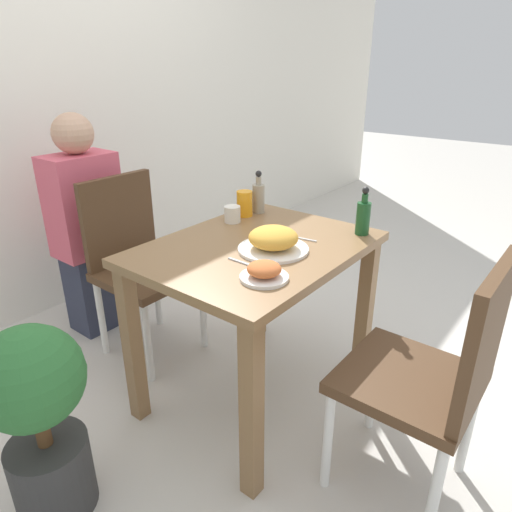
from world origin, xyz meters
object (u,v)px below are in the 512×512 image
object	(u,v)px
chair_near	(436,372)
chair_far	(137,257)
side_plate	(264,272)
drink_cup	(232,214)
potted_plant_left	(38,413)
condiment_bottle	(259,197)
food_plate	(273,240)
sauce_bottle	(363,216)
person_figure	(87,229)
juice_glass	(245,204)

from	to	relation	value
chair_near	chair_far	bearing A→B (deg)	-89.99
side_plate	drink_cup	xyz separation A→B (m)	(0.37, 0.46, 0.01)
side_plate	potted_plant_left	world-z (taller)	side_plate
drink_cup	condiment_bottle	xyz separation A→B (m)	(0.18, -0.01, 0.04)
food_plate	sauce_bottle	distance (m)	0.42
condiment_bottle	person_figure	world-z (taller)	person_figure
chair_near	condiment_bottle	size ratio (longest dim) A/B	4.45
juice_glass	chair_far	bearing A→B (deg)	124.22
potted_plant_left	chair_near	bearing A→B (deg)	-49.00
chair_near	condiment_bottle	xyz separation A→B (m)	(0.38, 1.00, 0.30)
juice_glass	sauce_bottle	world-z (taller)	sauce_bottle
juice_glass	sauce_bottle	xyz separation A→B (m)	(0.11, -0.54, 0.02)
sauce_bottle	condiment_bottle	size ratio (longest dim) A/B	1.00
chair_near	food_plate	size ratio (longest dim) A/B	3.30
chair_near	side_plate	distance (m)	0.62
chair_near	person_figure	xyz separation A→B (m)	(-0.03, 1.82, 0.08)
drink_cup	sauce_bottle	xyz separation A→B (m)	(0.22, -0.52, 0.04)
side_plate	juice_glass	size ratio (longest dim) A/B	1.40
chair_far	potted_plant_left	distance (m)	0.97
chair_near	potted_plant_left	world-z (taller)	chair_near
chair_far	person_figure	xyz separation A→B (m)	(-0.03, 0.36, 0.08)
condiment_bottle	potted_plant_left	world-z (taller)	condiment_bottle
condiment_bottle	person_figure	xyz separation A→B (m)	(-0.41, 0.83, -0.23)
sauce_bottle	person_figure	world-z (taller)	person_figure
food_plate	side_plate	distance (m)	0.25
potted_plant_left	drink_cup	bearing A→B (deg)	4.03
chair_near	person_figure	bearing A→B (deg)	-89.13
chair_far	potted_plant_left	size ratio (longest dim) A/B	1.29
chair_far	food_plate	xyz separation A→B (m)	(0.04, -0.80, 0.27)
sauce_bottle	person_figure	bearing A→B (deg)	108.25
condiment_bottle	potted_plant_left	xyz separation A→B (m)	(-1.19, -0.07, -0.41)
food_plate	side_plate	size ratio (longest dim) A/B	1.65
sauce_bottle	chair_far	bearing A→B (deg)	112.95
drink_cup	juice_glass	world-z (taller)	juice_glass
chair_far	person_figure	distance (m)	0.37
condiment_bottle	drink_cup	bearing A→B (deg)	178.28
drink_cup	condiment_bottle	world-z (taller)	condiment_bottle
food_plate	person_figure	size ratio (longest dim) A/B	0.23
food_plate	juice_glass	bearing A→B (deg)	53.77
chair_near	sauce_bottle	distance (m)	0.70
sauce_bottle	juice_glass	bearing A→B (deg)	101.97
drink_cup	sauce_bottle	size ratio (longest dim) A/B	0.36
side_plate	sauce_bottle	xyz separation A→B (m)	(0.59, -0.06, 0.05)
drink_cup	sauce_bottle	bearing A→B (deg)	-67.44
chair_far	juice_glass	xyz separation A→B (m)	(0.30, -0.44, 0.29)
chair_near	sauce_bottle	xyz separation A→B (m)	(0.42, 0.48, 0.30)
side_plate	potted_plant_left	xyz separation A→B (m)	(-0.63, 0.39, -0.36)
chair_near	food_plate	distance (m)	0.72
food_plate	sauce_bottle	world-z (taller)	sauce_bottle
side_plate	sauce_bottle	size ratio (longest dim) A/B	0.82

